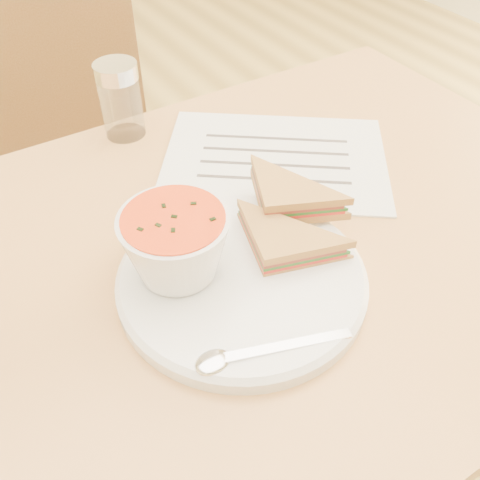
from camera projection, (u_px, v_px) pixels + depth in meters
floor at (249, 479)px, 1.20m from camera, size 5.00×6.00×0.01m
dining_table at (251, 391)px, 0.94m from camera, size 1.00×0.70×0.75m
chair_far at (72, 204)px, 1.22m from camera, size 0.50×0.50×0.86m
plate at (242, 280)px, 0.61m from camera, size 0.36×0.36×0.02m
soup_bowl at (176, 247)px, 0.58m from camera, size 0.15×0.15×0.08m
sandwich_half_a at (264, 271)px, 0.59m from camera, size 0.14×0.14×0.03m
sandwich_half_b at (265, 218)px, 0.63m from camera, size 0.14×0.14×0.03m
spoon at (267, 350)px, 0.53m from camera, size 0.19×0.09×0.01m
paper_menu at (275, 159)px, 0.80m from camera, size 0.41×0.39×0.00m
condiment_shaker at (121, 100)px, 0.81m from camera, size 0.08×0.08×0.12m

